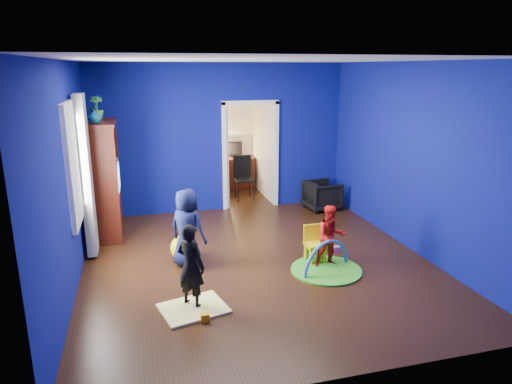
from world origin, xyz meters
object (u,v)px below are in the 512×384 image
object	(u,v)px
study_desk	(235,173)
crt_tv	(104,177)
play_mat	(326,270)
armchair	(322,195)
hopper_ball	(183,248)
toddler_red	(331,237)
folding_chair	(244,179)
kid_chair	(315,246)
child_black	(191,266)
child_navy	(187,228)
vase	(95,116)
tv_armoire	(102,180)

from	to	relation	value
study_desk	crt_tv	bearing A→B (deg)	-138.32
crt_tv	play_mat	xyz separation A→B (m)	(3.05, -2.34, -1.01)
armchair	play_mat	xyz separation A→B (m)	(-1.09, -2.75, -0.28)
hopper_ball	armchair	bearing A→B (deg)	31.21
toddler_red	play_mat	distance (m)	0.48
study_desk	folding_chair	world-z (taller)	folding_chair
kid_chair	play_mat	xyz separation A→B (m)	(0.04, -0.34, -0.24)
child_black	folding_chair	xyz separation A→B (m)	(1.70, 4.34, -0.07)
child_black	kid_chair	bearing A→B (deg)	-110.21
child_navy	crt_tv	xyz separation A→B (m)	(-1.18, 1.66, 0.44)
child_black	kid_chair	size ratio (longest dim) A/B	2.10
armchair	child_black	distance (m)	4.47
child_black	play_mat	distance (m)	2.09
vase	child_navy	bearing A→B (deg)	-48.15
armchair	crt_tv	bearing A→B (deg)	89.84
toddler_red	hopper_ball	size ratio (longest dim) A/B	2.44
hopper_ball	child_black	bearing A→B (deg)	-91.86
child_black	vase	distance (m)	3.17
child_navy	vase	bearing A→B (deg)	-5.91
play_mat	armchair	bearing A→B (deg)	68.38
tv_armoire	kid_chair	bearing A→B (deg)	-33.18
armchair	play_mat	bearing A→B (deg)	152.50
tv_armoire	play_mat	size ratio (longest dim) A/B	1.95
armchair	toddler_red	xyz separation A→B (m)	(-0.98, -2.61, 0.17)
child_black	play_mat	bearing A→B (deg)	-119.47
play_mat	child_black	bearing A→B (deg)	-166.03
child_navy	crt_tv	world-z (taller)	crt_tv
armchair	play_mat	world-z (taller)	armchair
child_navy	tv_armoire	world-z (taller)	tv_armoire
hopper_ball	play_mat	xyz separation A→B (m)	(1.92, -0.93, -0.17)
crt_tv	folding_chair	xyz separation A→B (m)	(2.78, 1.51, -0.56)
tv_armoire	crt_tv	bearing A→B (deg)	0.00
kid_chair	folding_chair	distance (m)	3.53
tv_armoire	kid_chair	distance (m)	3.72
armchair	child_black	bearing A→B (deg)	130.77
study_desk	child_navy	bearing A→B (deg)	-111.14
toddler_red	crt_tv	bearing A→B (deg)	149.41
toddler_red	vase	world-z (taller)	vase
vase	kid_chair	size ratio (longest dim) A/B	0.43
child_navy	tv_armoire	size ratio (longest dim) A/B	0.59
kid_chair	folding_chair	bearing A→B (deg)	92.14
play_mat	folding_chair	world-z (taller)	folding_chair
crt_tv	tv_armoire	bearing A→B (deg)	180.00
child_navy	hopper_ball	world-z (taller)	child_navy
folding_chair	child_black	bearing A→B (deg)	-111.33
child_black	study_desk	xyz separation A→B (m)	(1.70, 5.30, -0.15)
child_navy	toddler_red	world-z (taller)	child_navy
tv_armoire	folding_chair	bearing A→B (deg)	28.25
armchair	study_desk	bearing A→B (deg)	27.67
tv_armoire	play_mat	bearing A→B (deg)	-37.07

